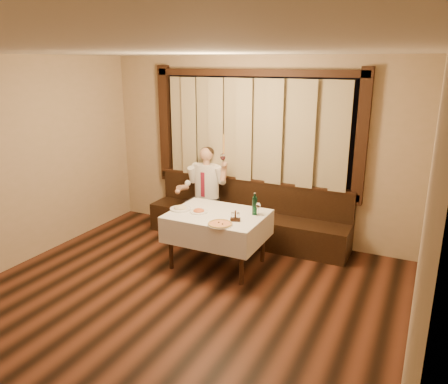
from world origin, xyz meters
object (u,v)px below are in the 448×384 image
at_px(pizza, 220,224).
at_px(pasta_red, 199,210).
at_px(dining_table, 218,221).
at_px(green_bottle, 255,205).
at_px(pasta_cream, 180,207).
at_px(banquette, 247,220).
at_px(seated_man, 205,185).
at_px(cruet_caddy, 235,217).

relative_size(pizza, pasta_red, 1.31).
bearing_deg(dining_table, green_bottle, 20.14).
distance_m(dining_table, pizza, 0.46).
distance_m(pizza, pasta_red, 0.57).
xyz_separation_m(pasta_red, pasta_cream, (-0.28, -0.01, 0.01)).
distance_m(banquette, seated_man, 0.87).
relative_size(dining_table, pizza, 3.94).
xyz_separation_m(green_bottle, cruet_caddy, (-0.13, -0.34, -0.08)).
xyz_separation_m(dining_table, seated_man, (-0.70, 0.93, 0.17)).
height_order(pasta_red, green_bottle, green_bottle).
xyz_separation_m(dining_table, green_bottle, (0.46, 0.17, 0.23)).
xyz_separation_m(pasta_red, cruet_caddy, (0.59, -0.10, 0.01)).
distance_m(pasta_red, cruet_caddy, 0.60).
bearing_deg(green_bottle, pasta_cream, -165.78).
xyz_separation_m(pizza, cruet_caddy, (0.11, 0.21, 0.03)).
relative_size(dining_table, cruet_caddy, 9.20).
distance_m(banquette, dining_table, 1.08).
height_order(green_bottle, seated_man, seated_man).
xyz_separation_m(banquette, cruet_caddy, (0.34, -1.19, 0.49)).
distance_m(banquette, pasta_cream, 1.32).
relative_size(banquette, cruet_caddy, 23.19).
bearing_deg(cruet_caddy, pasta_red, 152.97).
bearing_deg(green_bottle, banquette, 118.58).
bearing_deg(seated_man, pasta_red, -66.03).
bearing_deg(dining_table, banquette, 90.00).
xyz_separation_m(banquette, pasta_red, (-0.25, -1.09, 0.48)).
bearing_deg(green_bottle, cruet_caddy, -110.69).
relative_size(green_bottle, seated_man, 0.21).
relative_size(pizza, seated_man, 0.23).
distance_m(banquette, pizza, 1.49).
bearing_deg(banquette, pizza, -80.76).
bearing_deg(banquette, seated_man, -172.66).
xyz_separation_m(banquette, seated_man, (-0.70, -0.09, 0.51)).
distance_m(pasta_red, seated_man, 1.10).
bearing_deg(cruet_caddy, seated_man, 115.68).
height_order(banquette, green_bottle, green_bottle).
relative_size(pasta_cream, seated_man, 0.20).
bearing_deg(banquette, pasta_red, -102.93).
bearing_deg(pasta_red, pizza, -33.14).
distance_m(dining_table, pasta_red, 0.29).
bearing_deg(pizza, banquette, 99.24).
distance_m(dining_table, cruet_caddy, 0.41).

